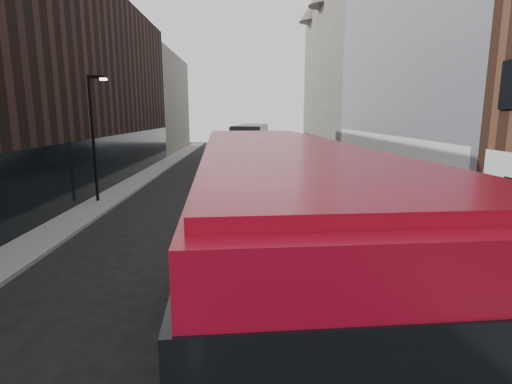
{
  "coord_description": "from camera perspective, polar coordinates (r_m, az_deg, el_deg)",
  "views": [
    {
      "loc": [
        0.26,
        -4.76,
        5.02
      ],
      "look_at": [
        0.6,
        8.25,
        2.5
      ],
      "focal_mm": 28.0,
      "sensor_mm": 36.0,
      "label": 1
    }
  ],
  "objects": [
    {
      "name": "building_left_far",
      "position": [
        57.98,
        -13.49,
        12.14
      ],
      "size": [
        5.0,
        20.0,
        13.0
      ],
      "primitive_type": "cube",
      "color": "#5E5953",
      "rests_on": "ground"
    },
    {
      "name": "car_c",
      "position": [
        33.89,
        -0.39,
        3.78
      ],
      "size": [
        2.6,
        5.53,
        1.56
      ],
      "primitive_type": "imported",
      "rotation": [
        0.0,
        0.0,
        0.08
      ],
      "color": "black",
      "rests_on": "ground"
    },
    {
      "name": "building_modern_block",
      "position": [
        28.51,
        23.16,
        19.98
      ],
      "size": [
        5.03,
        22.0,
        20.0
      ],
      "color": "#A9AEB3",
      "rests_on": "ground"
    },
    {
      "name": "street_lamp",
      "position": [
        24.3,
        -22.14,
        8.19
      ],
      "size": [
        1.06,
        0.22,
        7.0
      ],
      "color": "black",
      "rests_on": "sidewalk_left"
    },
    {
      "name": "car_a",
      "position": [
        23.56,
        2.49,
        0.41
      ],
      "size": [
        2.16,
        4.32,
        1.41
      ],
      "primitive_type": "imported",
      "rotation": [
        0.0,
        0.0,
        -0.12
      ],
      "color": "black",
      "rests_on": "ground"
    },
    {
      "name": "grey_bus",
      "position": [
        42.32,
        -0.68,
        7.07
      ],
      "size": [
        4.29,
        12.64,
        4.01
      ],
      "rotation": [
        0.0,
        0.0,
        -0.11
      ],
      "color": "black",
      "rests_on": "ground"
    },
    {
      "name": "sidewalk_left",
      "position": [
        31.27,
        -16.78,
        1.4
      ],
      "size": [
        2.0,
        80.0,
        0.15
      ],
      "primitive_type": "cube",
      "color": "slate",
      "rests_on": "ground"
    },
    {
      "name": "red_bus",
      "position": [
        7.72,
        2.64,
        -7.99
      ],
      "size": [
        3.41,
        11.37,
        4.53
      ],
      "rotation": [
        0.0,
        0.0,
        0.07
      ],
      "color": "maroon",
      "rests_on": "ground"
    },
    {
      "name": "building_victorian",
      "position": [
        50.22,
        11.78,
        16.04
      ],
      "size": [
        6.5,
        24.0,
        21.0
      ],
      "color": "#5E5953",
      "rests_on": "ground"
    },
    {
      "name": "sidewalk_right",
      "position": [
        31.02,
        12.04,
        1.55
      ],
      "size": [
        3.0,
        80.0,
        0.15
      ],
      "primitive_type": "cube",
      "color": "slate",
      "rests_on": "ground"
    },
    {
      "name": "car_b",
      "position": [
        26.9,
        4.01,
        1.86
      ],
      "size": [
        1.83,
        4.78,
        1.55
      ],
      "primitive_type": "imported",
      "rotation": [
        0.0,
        0.0,
        -0.04
      ],
      "color": "gray",
      "rests_on": "ground"
    },
    {
      "name": "building_left_mid",
      "position": [
        36.74,
        -20.73,
        13.37
      ],
      "size": [
        5.0,
        24.0,
        14.0
      ],
      "primitive_type": "cube",
      "color": "black",
      "rests_on": "ground"
    }
  ]
}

